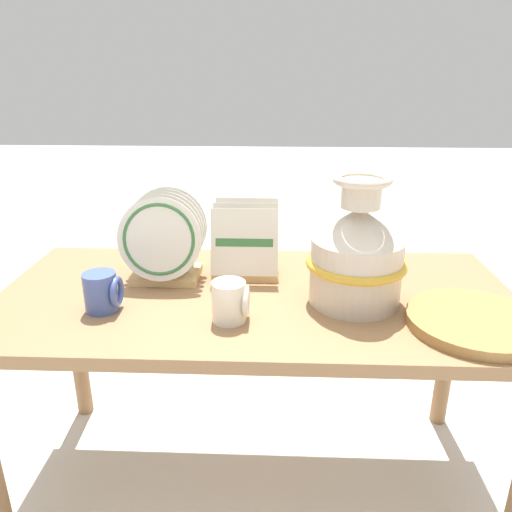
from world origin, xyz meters
The scene contains 8 objects.
ground_plane centered at (0.00, 0.00, 0.00)m, with size 14.00×14.00×0.00m, color beige.
display_table centered at (0.00, 0.00, 0.57)m, with size 1.43×0.69×0.65m.
ceramic_vase centered at (0.26, -0.04, 0.78)m, with size 0.26×0.26×0.34m.
dish_rack_round_plates centered at (-0.27, 0.09, 0.76)m, with size 0.23×0.18×0.26m.
dish_rack_square_plates centered at (-0.04, 0.14, 0.72)m, with size 0.19×0.17×0.21m.
wicker_charger_stack centered at (0.54, -0.17, 0.66)m, with size 0.33×0.33×0.03m.
mug_cobalt_glaze centered at (-0.39, -0.12, 0.70)m, with size 0.09×0.08×0.10m.
mug_cream_glaze centered at (-0.05, -0.16, 0.70)m, with size 0.09×0.08×0.10m.
Camera 1 is at (0.05, -1.25, 1.23)m, focal length 35.00 mm.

